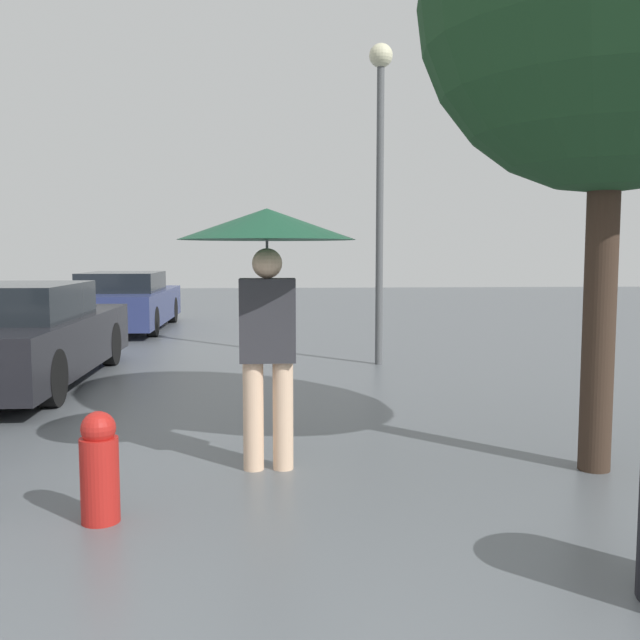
{
  "coord_description": "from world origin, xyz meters",
  "views": [
    {
      "loc": [
        -0.13,
        -1.9,
        1.62
      ],
      "look_at": [
        0.23,
        3.31,
        1.12
      ],
      "focal_mm": 40.0,
      "sensor_mm": 36.0,
      "label": 1
    }
  ],
  "objects_px": {
    "parked_car_farthest": "(125,302)",
    "street_lamp": "(380,146)",
    "tree": "(611,0)",
    "fire_hydrant": "(99,467)",
    "pedestrian": "(267,252)",
    "parked_car_middle": "(22,337)"
  },
  "relations": [
    {
      "from": "pedestrian",
      "to": "parked_car_farthest",
      "type": "distance_m",
      "value": 10.33
    },
    {
      "from": "parked_car_middle",
      "to": "parked_car_farthest",
      "type": "bearing_deg",
      "value": 89.94
    },
    {
      "from": "parked_car_farthest",
      "to": "tree",
      "type": "height_order",
      "value": "tree"
    },
    {
      "from": "parked_car_farthest",
      "to": "parked_car_middle",
      "type": "bearing_deg",
      "value": -90.06
    },
    {
      "from": "pedestrian",
      "to": "tree",
      "type": "relative_size",
      "value": 0.41
    },
    {
      "from": "tree",
      "to": "fire_hydrant",
      "type": "xyz_separation_m",
      "value": [
        -3.42,
        -0.79,
        -3.04
      ]
    },
    {
      "from": "tree",
      "to": "parked_car_middle",
      "type": "bearing_deg",
      "value": 144.81
    },
    {
      "from": "parked_car_middle",
      "to": "parked_car_farthest",
      "type": "height_order",
      "value": "parked_car_middle"
    },
    {
      "from": "tree",
      "to": "parked_car_farthest",
      "type": "bearing_deg",
      "value": 118.45
    },
    {
      "from": "fire_hydrant",
      "to": "tree",
      "type": "bearing_deg",
      "value": 13.06
    },
    {
      "from": "pedestrian",
      "to": "parked_car_farthest",
      "type": "bearing_deg",
      "value": 106.99
    },
    {
      "from": "parked_car_middle",
      "to": "fire_hydrant",
      "type": "bearing_deg",
      "value": -66.54
    },
    {
      "from": "tree",
      "to": "street_lamp",
      "type": "xyz_separation_m",
      "value": [
        -0.85,
        5.06,
        -0.29
      ]
    },
    {
      "from": "street_lamp",
      "to": "fire_hydrant",
      "type": "relative_size",
      "value": 6.65
    },
    {
      "from": "parked_car_middle",
      "to": "tree",
      "type": "distance_m",
      "value": 7.21
    },
    {
      "from": "tree",
      "to": "pedestrian",
      "type": "bearing_deg",
      "value": 175.72
    },
    {
      "from": "parked_car_middle",
      "to": "fire_hydrant",
      "type": "distance_m",
      "value": 5.05
    },
    {
      "from": "parked_car_middle",
      "to": "street_lamp",
      "type": "xyz_separation_m",
      "value": [
        4.58,
        1.23,
        2.5
      ]
    },
    {
      "from": "parked_car_farthest",
      "to": "street_lamp",
      "type": "xyz_separation_m",
      "value": [
        4.58,
        -4.95,
        2.52
      ]
    },
    {
      "from": "pedestrian",
      "to": "fire_hydrant",
      "type": "distance_m",
      "value": 1.9
    },
    {
      "from": "street_lamp",
      "to": "fire_hydrant",
      "type": "height_order",
      "value": "street_lamp"
    },
    {
      "from": "street_lamp",
      "to": "pedestrian",
      "type": "bearing_deg",
      "value": -107.87
    }
  ]
}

